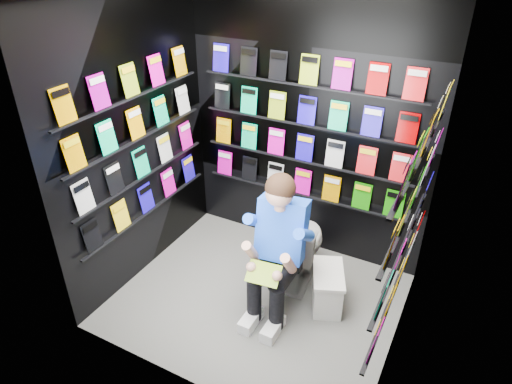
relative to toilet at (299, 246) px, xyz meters
The scene contains 13 objects.
floor 0.62m from the toilet, 112.94° to the right, with size 2.40×2.40×0.00m, color slate.
wall_back 1.09m from the toilet, 110.00° to the left, with size 2.40×0.04×2.60m, color black.
wall_front 1.75m from the toilet, 97.62° to the right, with size 2.40×0.04×2.60m, color black.
wall_left 1.74m from the toilet, 161.67° to the right, with size 0.04×2.00×2.60m, color black.
wall_right 1.45m from the toilet, 24.72° to the right, with size 0.04×2.00×2.60m, color black.
comics_back 1.08m from the toilet, 111.09° to the left, with size 2.10×0.06×1.37m, color red, non-canonical shape.
comics_left 1.72m from the toilet, 161.30° to the right, with size 0.06×1.70×1.37m, color red, non-canonical shape.
comics_right 1.43m from the toilet, 25.39° to the right, with size 0.06×1.70×1.37m, color red, non-canonical shape.
toilet is the anchor object (origin of this frame).
longbox 0.48m from the toilet, 30.34° to the right, with size 0.24×0.44×0.33m, color white.
longbox_lid 0.43m from the toilet, 30.34° to the right, with size 0.26×0.46×0.03m, color white.
reader 0.56m from the toilet, 90.00° to the right, with size 0.54×0.79×1.46m, color blue, non-canonical shape.
held_comic 0.76m from the toilet, 90.00° to the right, with size 0.27×0.01×0.19m, color green.
Camera 1 is at (1.43, -2.74, 2.93)m, focal length 32.00 mm.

